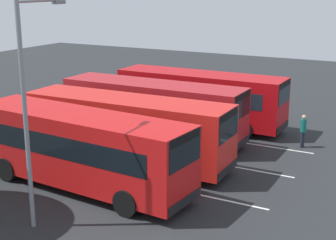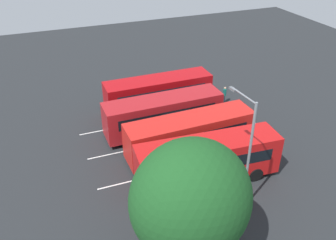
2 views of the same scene
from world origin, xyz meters
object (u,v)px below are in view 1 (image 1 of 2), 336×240
at_px(bus_center_right, 153,109).
at_px(bus_far_right, 201,97).
at_px(bus_far_left, 80,148).
at_px(bus_center_left, 127,128).
at_px(pedestrian, 303,128).
at_px(street_lamp, 29,100).

bearing_deg(bus_center_right, bus_far_right, 75.36).
xyz_separation_m(bus_far_left, bus_center_left, (0.14, 3.34, 0.00)).
bearing_deg(bus_far_left, pedestrian, 59.32).
relative_size(bus_center_left, bus_far_right, 1.00).
distance_m(bus_far_left, street_lamp, 4.41).
relative_size(bus_center_left, street_lamp, 1.30).
bearing_deg(street_lamp, bus_center_left, 0.11).
bearing_deg(bus_center_left, pedestrian, 42.91).
bearing_deg(street_lamp, pedestrian, -29.24).
bearing_deg(pedestrian, bus_far_right, 6.89).
xyz_separation_m(bus_far_left, street_lamp, (0.63, -3.38, 2.77)).
distance_m(bus_center_left, pedestrian, 9.38).
bearing_deg(street_lamp, bus_far_left, 6.48).
bearing_deg(bus_center_left, bus_far_right, 87.09).
bearing_deg(street_lamp, bus_far_right, -3.02).
bearing_deg(bus_center_right, street_lamp, -83.75).
xyz_separation_m(bus_center_left, pedestrian, (6.71, 6.51, -0.74)).
bearing_deg(bus_center_left, bus_far_left, -93.61).
bearing_deg(bus_far_left, bus_center_right, 99.09).
bearing_deg(bus_far_right, bus_center_left, -91.77).
relative_size(bus_far_left, bus_center_right, 1.01).
relative_size(bus_far_left, bus_center_left, 1.01).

